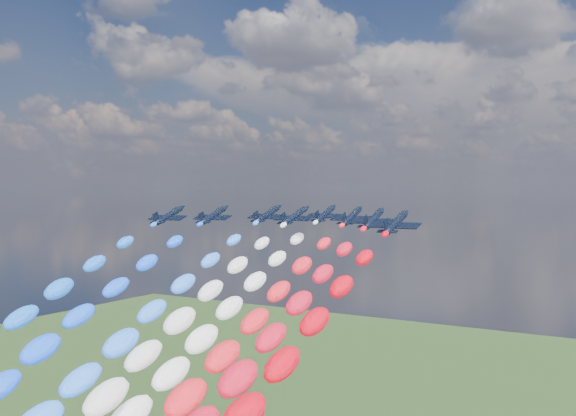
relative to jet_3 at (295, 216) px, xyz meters
The scene contains 9 objects.
jet_0 29.85m from the jet_3, 154.05° to the right, with size 9.57×12.83×2.83m, color black, non-canonical shape.
jet_1 19.85m from the jet_3, 161.80° to the right, with size 9.57×12.83×2.83m, color black, non-canonical shape.
jet_2 11.36m from the jet_3, 156.71° to the left, with size 9.57×12.83×2.83m, color black, non-canonical shape.
jet_3 is the anchor object (origin of this frame).
jet_4 14.88m from the jet_3, 89.14° to the left, with size 9.57×12.83×2.83m, color black, non-canonical shape.
trail_4 58.08m from the jet_3, 89.74° to the right, with size 6.82×123.59×66.65m, color white, non-canonical shape.
jet_5 13.23m from the jet_3, 27.55° to the left, with size 9.57×12.83×2.83m, color black, non-canonical shape.
jet_6 21.60m from the jet_3, ahead, with size 9.57×12.83×2.83m, color black, non-canonical shape.
jet_7 35.02m from the jet_3, 26.98° to the right, with size 9.57×12.83×2.83m, color black, non-canonical shape.
Camera 1 is at (77.15, -125.20, 110.47)m, focal length 41.79 mm.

